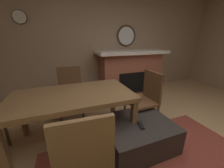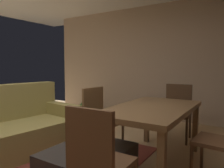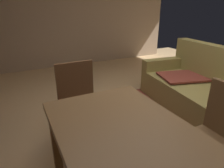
{
  "view_description": "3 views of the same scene",
  "coord_description": "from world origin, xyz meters",
  "px_view_note": "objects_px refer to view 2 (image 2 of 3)",
  "views": [
    {
      "loc": [
        1.12,
        0.79,
        1.41
      ],
      "look_at": [
        0.45,
        -0.96,
        0.78
      ],
      "focal_mm": 20.91,
      "sensor_mm": 36.0,
      "label": 1
    },
    {
      "loc": [
        -1.5,
        -1.89,
        1.24
      ],
      "look_at": [
        0.64,
        -0.54,
        1.04
      ],
      "focal_mm": 34.71,
      "sensor_mm": 36.0,
      "label": 2
    },
    {
      "loc": [
        1.87,
        -1.48,
        1.51
      ],
      "look_at": [
        -0.26,
        -0.4,
        0.57
      ],
      "focal_mm": 31.33,
      "sensor_mm": 36.0,
      "label": 3
    }
  ],
  "objects_px": {
    "dining_chair_north": "(99,115)",
    "dining_chair_west": "(97,156)",
    "small_dog": "(106,142)",
    "dining_chair_east": "(177,108)",
    "potted_plant": "(86,110)",
    "ottoman_coffee_table": "(88,165)",
    "tv_remote": "(83,146)",
    "dining_table": "(152,113)"
  },
  "relations": [
    {
      "from": "dining_table",
      "to": "ottoman_coffee_table",
      "type": "bearing_deg",
      "value": 152.46
    },
    {
      "from": "dining_table",
      "to": "dining_chair_west",
      "type": "relative_size",
      "value": 1.69
    },
    {
      "from": "dining_chair_north",
      "to": "dining_chair_west",
      "type": "xyz_separation_m",
      "value": [
        -1.18,
        -0.83,
        0.0
      ]
    },
    {
      "from": "ottoman_coffee_table",
      "to": "dining_chair_north",
      "type": "xyz_separation_m",
      "value": [
        0.79,
        0.43,
        0.34
      ]
    },
    {
      "from": "dining_chair_north",
      "to": "small_dog",
      "type": "bearing_deg",
      "value": -99.18
    },
    {
      "from": "dining_chair_east",
      "to": "potted_plant",
      "type": "distance_m",
      "value": 1.96
    },
    {
      "from": "tv_remote",
      "to": "dining_chair_east",
      "type": "height_order",
      "value": "dining_chair_east"
    },
    {
      "from": "tv_remote",
      "to": "dining_chair_east",
      "type": "relative_size",
      "value": 0.17
    },
    {
      "from": "tv_remote",
      "to": "dining_chair_east",
      "type": "bearing_deg",
      "value": 1.14
    },
    {
      "from": "dining_chair_east",
      "to": "dining_chair_north",
      "type": "distance_m",
      "value": 1.43
    },
    {
      "from": "dining_table",
      "to": "dining_chair_east",
      "type": "relative_size",
      "value": 1.69
    },
    {
      "from": "dining_chair_west",
      "to": "ottoman_coffee_table",
      "type": "bearing_deg",
      "value": 45.84
    },
    {
      "from": "dining_table",
      "to": "dining_chair_east",
      "type": "distance_m",
      "value": 1.18
    },
    {
      "from": "dining_chair_west",
      "to": "dining_table",
      "type": "bearing_deg",
      "value": 0.03
    },
    {
      "from": "small_dog",
      "to": "dining_chair_east",
      "type": "bearing_deg",
      "value": -30.11
    },
    {
      "from": "tv_remote",
      "to": "small_dog",
      "type": "distance_m",
      "value": 0.81
    },
    {
      "from": "ottoman_coffee_table",
      "to": "dining_chair_east",
      "type": "xyz_separation_m",
      "value": [
        1.96,
        -0.4,
        0.34
      ]
    },
    {
      "from": "dining_chair_north",
      "to": "dining_chair_east",
      "type": "bearing_deg",
      "value": -35.15
    },
    {
      "from": "dining_chair_east",
      "to": "dining_chair_west",
      "type": "relative_size",
      "value": 1.0
    },
    {
      "from": "dining_chair_north",
      "to": "potted_plant",
      "type": "height_order",
      "value": "dining_chair_north"
    },
    {
      "from": "ottoman_coffee_table",
      "to": "tv_remote",
      "type": "height_order",
      "value": "tv_remote"
    },
    {
      "from": "ottoman_coffee_table",
      "to": "dining_chair_west",
      "type": "height_order",
      "value": "dining_chair_west"
    },
    {
      "from": "dining_table",
      "to": "potted_plant",
      "type": "height_order",
      "value": "dining_table"
    },
    {
      "from": "dining_chair_west",
      "to": "dining_chair_east",
      "type": "bearing_deg",
      "value": 0.22
    },
    {
      "from": "ottoman_coffee_table",
      "to": "dining_chair_north",
      "type": "bearing_deg",
      "value": 28.48
    },
    {
      "from": "ottoman_coffee_table",
      "to": "potted_plant",
      "type": "height_order",
      "value": "potted_plant"
    },
    {
      "from": "dining_chair_north",
      "to": "tv_remote",
      "type": "bearing_deg",
      "value": -155.76
    },
    {
      "from": "dining_chair_east",
      "to": "small_dog",
      "type": "bearing_deg",
      "value": 149.89
    },
    {
      "from": "potted_plant",
      "to": "small_dog",
      "type": "xyz_separation_m",
      "value": [
        -1.12,
        -1.26,
        -0.13
      ]
    },
    {
      "from": "ottoman_coffee_table",
      "to": "small_dog",
      "type": "height_order",
      "value": "ottoman_coffee_table"
    },
    {
      "from": "dining_chair_east",
      "to": "dining_chair_north",
      "type": "bearing_deg",
      "value": 144.85
    },
    {
      "from": "dining_chair_west",
      "to": "potted_plant",
      "type": "distance_m",
      "value": 3.01
    },
    {
      "from": "dining_chair_north",
      "to": "potted_plant",
      "type": "xyz_separation_m",
      "value": [
        1.1,
        1.12,
        -0.24
      ]
    },
    {
      "from": "dining_chair_north",
      "to": "small_dog",
      "type": "xyz_separation_m",
      "value": [
        -0.02,
        -0.13,
        -0.36
      ]
    },
    {
      "from": "potted_plant",
      "to": "small_dog",
      "type": "relative_size",
      "value": 1.05
    },
    {
      "from": "dining_chair_north",
      "to": "dining_chair_west",
      "type": "distance_m",
      "value": 1.45
    },
    {
      "from": "tv_remote",
      "to": "dining_table",
      "type": "relative_size",
      "value": 0.1
    },
    {
      "from": "potted_plant",
      "to": "dining_chair_west",
      "type": "bearing_deg",
      "value": -139.32
    },
    {
      "from": "ottoman_coffee_table",
      "to": "dining_chair_north",
      "type": "relative_size",
      "value": 0.97
    },
    {
      "from": "dining_table",
      "to": "dining_chair_north",
      "type": "relative_size",
      "value": 1.69
    },
    {
      "from": "dining_chair_east",
      "to": "potted_plant",
      "type": "xyz_separation_m",
      "value": [
        -0.07,
        1.95,
        -0.24
      ]
    },
    {
      "from": "ottoman_coffee_table",
      "to": "dining_chair_west",
      "type": "bearing_deg",
      "value": -134.16
    }
  ]
}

